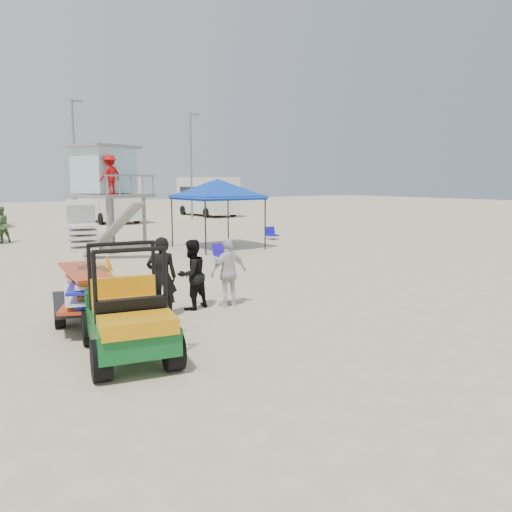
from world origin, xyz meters
TOP-DOWN VIEW (x-y plane):
  - ground at (0.00, 0.00)m, footprint 140.00×140.00m
  - utility_cart at (-2.89, 1.85)m, footprint 1.69×2.67m
  - surf_trailer at (-2.89, 4.19)m, footprint 1.72×2.62m
  - man_left at (-1.37, 3.89)m, footprint 0.76×0.64m
  - man_mid at (-0.52, 4.14)m, footprint 0.93×0.81m
  - man_right at (0.33, 3.89)m, footprint 0.97×0.43m
  - lifeguard_tower at (1.15, 15.19)m, footprint 3.56×3.56m
  - canopy_blue at (5.32, 13.01)m, footprint 3.21×3.21m
  - cone_near at (-0.53, 10.24)m, footprint 0.34×0.34m
  - beach_chair_b at (3.63, 9.86)m, footprint 0.60×0.65m
  - beach_chair_c at (9.24, 14.38)m, footprint 0.62×0.66m
  - rv_mid_right at (6.00, 29.99)m, footprint 2.64×7.00m
  - rv_far_right at (15.00, 31.49)m, footprint 2.64×6.60m
  - light_pole_left at (3.00, 27.00)m, footprint 0.14×0.14m
  - light_pole_right at (12.00, 28.50)m, footprint 0.14×0.14m

SIDE VIEW (x-z plane):
  - ground at x=0.00m, z-range 0.00..0.00m
  - cone_near at x=-0.53m, z-range 0.00..0.50m
  - beach_chair_b at x=3.63m, z-range -0.01..0.63m
  - beach_chair_c at x=9.24m, z-range -0.01..0.63m
  - man_mid at x=-0.52m, z-range 0.00..1.62m
  - man_right at x=0.33m, z-range 0.00..1.63m
  - utility_cart at x=-2.89m, z-range -0.06..1.82m
  - man_left at x=-1.37m, z-range 0.00..1.77m
  - surf_trailer at x=-2.89m, z-range -0.21..2.07m
  - rv_far_right at x=15.00m, z-range 0.17..3.42m
  - rv_mid_right at x=6.00m, z-range 0.17..3.42m
  - canopy_blue at x=5.32m, z-range 1.17..4.61m
  - lifeguard_tower at x=1.15m, z-range 1.06..5.40m
  - light_pole_left at x=3.00m, z-range 0.00..8.00m
  - light_pole_right at x=12.00m, z-range 0.00..8.00m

